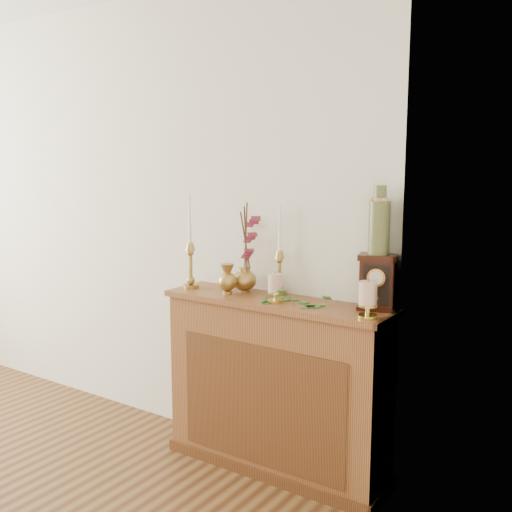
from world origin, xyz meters
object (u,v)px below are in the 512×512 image
Objects in this scene: ginger_jar at (249,251)px; mantel_clock at (377,283)px; candlestick_left at (190,258)px; bud_vase at (227,279)px; ceramic_vase at (379,224)px; candlestick_center at (279,265)px.

ginger_jar reaches higher than mantel_clock.
ginger_jar is 0.75m from mantel_clock.
candlestick_left reaches higher than bud_vase.
mantel_clock is at bearing -0.65° from ginger_jar.
candlestick_left is 1.61× the size of ceramic_vase.
candlestick_center is at bearing 32.32° from bud_vase.
candlestick_center is 0.20m from ginger_jar.
candlestick_center reaches higher than bud_vase.
candlestick_left is 1.07× the size of ginger_jar.
bud_vase is (0.26, -0.01, -0.09)m from candlestick_left.
ginger_jar reaches higher than candlestick_center.
mantel_clock is (1.05, 0.12, -0.04)m from candlestick_left.
ceramic_vase reaches higher than candlestick_left.
ginger_jar is at bearing 22.93° from candlestick_left.
ceramic_vase is at bearing -1.53° from candlestick_center.
mantel_clock is (0.56, -0.02, -0.03)m from candlestick_center.
mantel_clock is at bearing -1.77° from candlestick_center.
candlestick_center is at bearing 2.69° from ginger_jar.
bud_vase is 0.50× the size of ceramic_vase.
bud_vase is 0.80m from mantel_clock.
ceramic_vase is at bearing 6.74° from candlestick_left.
ceramic_vase is (1.05, 0.12, 0.24)m from candlestick_left.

